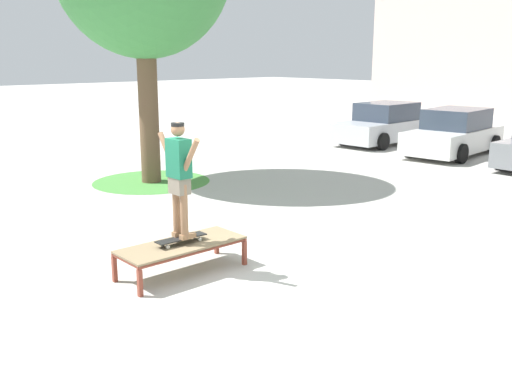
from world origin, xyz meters
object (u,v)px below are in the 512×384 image
skateboard (181,238)px  skater (179,172)px  car_white (454,134)px  car_silver (384,125)px  skate_box (182,246)px

skateboard → skater: 0.99m
car_white → skateboard: bearing=-78.3°
car_white → skater: bearing=-78.3°
skateboard → car_white: car_white is taller
skater → car_silver: (-5.69, 13.25, -0.84)m
car_silver → car_white: bearing=-8.7°
skateboard → car_silver: car_silver is taller
skate_box → car_white: size_ratio=0.44×
car_silver → car_white: same height
skater → skate_box: bearing=89.1°
skateboard → car_silver: 14.42m
skater → car_silver: 14.45m
skate_box → skater: 1.12m
skater → car_white: 13.08m
car_silver → skate_box: bearing=-66.7°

